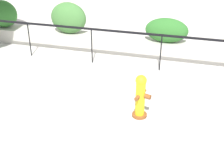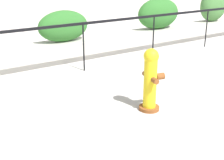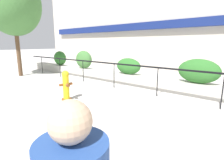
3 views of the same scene
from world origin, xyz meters
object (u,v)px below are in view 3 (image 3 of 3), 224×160
at_px(hedge_bush_1, 84,60).
at_px(hedge_bush_0, 60,58).
at_px(hedge_bush_2, 128,66).
at_px(fire_hydrant, 66,85).
at_px(street_tree, 13,5).
at_px(hedge_bush_3, 199,71).

bearing_deg(hedge_bush_1, hedge_bush_0, 180.00).
distance_m(hedge_bush_2, fire_hydrant, 3.66).
distance_m(hedge_bush_1, street_tree, 5.18).
bearing_deg(street_tree, hedge_bush_2, 21.10).
distance_m(hedge_bush_0, street_tree, 4.16).
relative_size(hedge_bush_3, fire_hydrant, 1.43).
height_order(fire_hydrant, street_tree, street_tree).
relative_size(hedge_bush_2, hedge_bush_3, 0.89).
bearing_deg(hedge_bush_3, fire_hydrant, -133.46).
height_order(hedge_bush_3, street_tree, street_tree).
bearing_deg(hedge_bush_0, hedge_bush_3, 0.00).
bearing_deg(hedge_bush_1, street_tree, -141.63).
xyz_separation_m(hedge_bush_0, street_tree, (-0.64, -2.53, 3.25)).
xyz_separation_m(hedge_bush_3, fire_hydrant, (-3.45, -3.64, -0.42)).
height_order(hedge_bush_0, hedge_bush_3, hedge_bush_0).
bearing_deg(hedge_bush_3, street_tree, -165.56).
relative_size(hedge_bush_3, street_tree, 0.26).
bearing_deg(fire_hydrant, street_tree, 170.13).
height_order(hedge_bush_1, street_tree, street_tree).
bearing_deg(fire_hydrant, hedge_bush_3, 46.54).
bearing_deg(hedge_bush_2, fire_hydrant, -92.83).
distance_m(hedge_bush_0, hedge_bush_2, 5.91).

